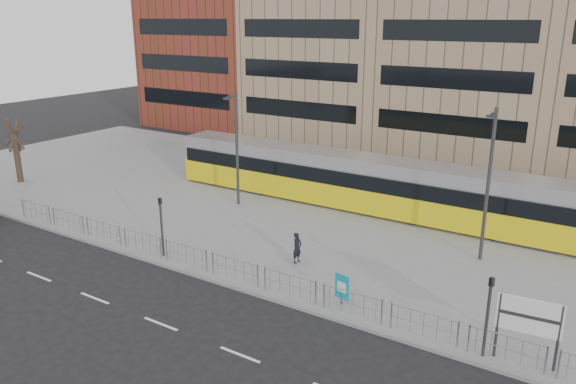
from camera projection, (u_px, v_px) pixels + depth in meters
The scene contains 15 objects.
ground at pixel (191, 275), 26.82m from camera, with size 120.00×120.00×0.00m, color black.
plaza at pixel (316, 206), 36.44m from camera, with size 64.00×24.00×0.15m, color gray.
kerb at pixel (191, 273), 26.84m from camera, with size 64.00×0.25×0.17m, color gray.
building_row at pixel (458, 4), 49.70m from camera, with size 70.40×18.40×31.20m.
pedestrian_barrier at pixel (229, 262), 25.90m from camera, with size 32.07×0.07×1.10m.
road_markings at pixel (143, 317), 23.09m from camera, with size 62.00×0.12×0.01m, color white.
tram at pixel (374, 184), 34.88m from camera, with size 28.78×2.87×3.39m.
station_sign at pixel (529, 319), 19.26m from camera, with size 2.18×0.30×2.50m.
ad_panel at pixel (342, 287), 23.56m from camera, with size 0.73×0.21×1.37m.
pedestrian at pixel (297, 248), 27.65m from camera, with size 0.57×0.37×1.56m, color black.
traffic_light_west at pixel (161, 219), 28.07m from camera, with size 0.22×0.24×3.10m.
traffic_light_east at pixel (488, 307), 19.62m from camera, with size 0.23×0.25×3.10m.
lamp_post_west at pixel (236, 144), 35.32m from camera, with size 0.45×1.04×7.23m.
lamp_post_east at pixel (488, 179), 26.96m from camera, with size 0.45×1.04×7.65m.
bare_tree at pixel (11, 116), 40.05m from camera, with size 4.05×4.05×6.72m.
Camera 1 is at (17.07, -18.04, 11.83)m, focal length 35.00 mm.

